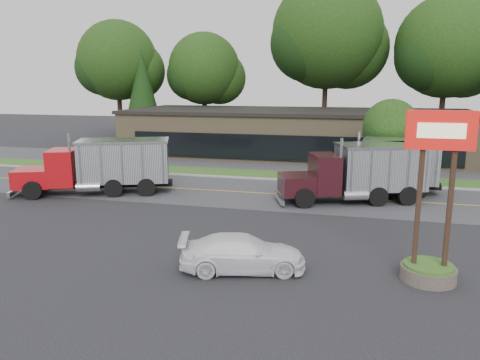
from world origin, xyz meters
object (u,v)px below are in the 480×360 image
object	(u,v)px
dump_truck_red	(103,165)
dump_truck_blue	(383,164)
dump_truck_maroon	(361,171)
rally_car	(243,253)
bilo_sign	(432,225)

from	to	relation	value
dump_truck_red	dump_truck_blue	xyz separation A→B (m)	(16.92, 4.88, -0.01)
dump_truck_maroon	rally_car	xyz separation A→B (m)	(-4.16, -11.67, -1.13)
dump_truck_blue	dump_truck_maroon	world-z (taller)	same
bilo_sign	dump_truck_maroon	world-z (taller)	bilo_sign
dump_truck_maroon	rally_car	bearing A→B (deg)	50.35
bilo_sign	dump_truck_red	bearing A→B (deg)	153.17
dump_truck_blue	rally_car	xyz separation A→B (m)	(-5.49, -14.74, -1.13)
dump_truck_red	rally_car	xyz separation A→B (m)	(11.43, -9.86, -1.14)
dump_truck_red	dump_truck_maroon	world-z (taller)	same
bilo_sign	dump_truck_blue	xyz separation A→B (m)	(-1.06, 13.98, -0.22)
dump_truck_blue	rally_car	world-z (taller)	dump_truck_blue
dump_truck_blue	dump_truck_maroon	size ratio (longest dim) A/B	0.93
bilo_sign	rally_car	world-z (taller)	bilo_sign
dump_truck_maroon	dump_truck_red	bearing A→B (deg)	-13.43
dump_truck_red	dump_truck_maroon	distance (m)	15.70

